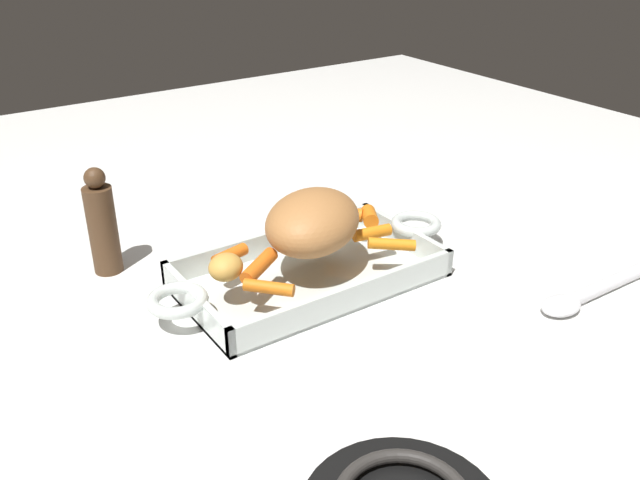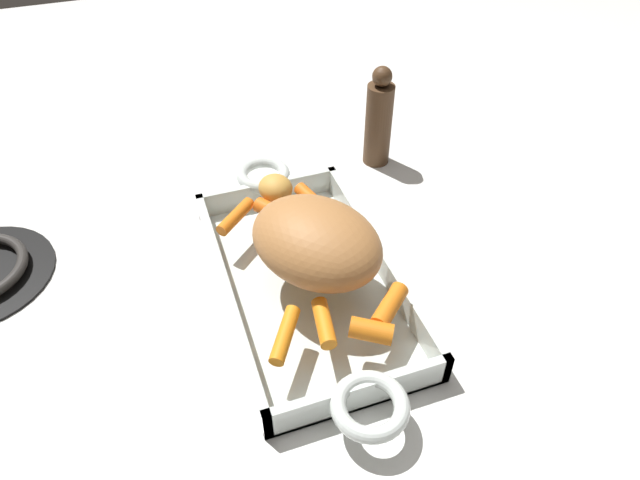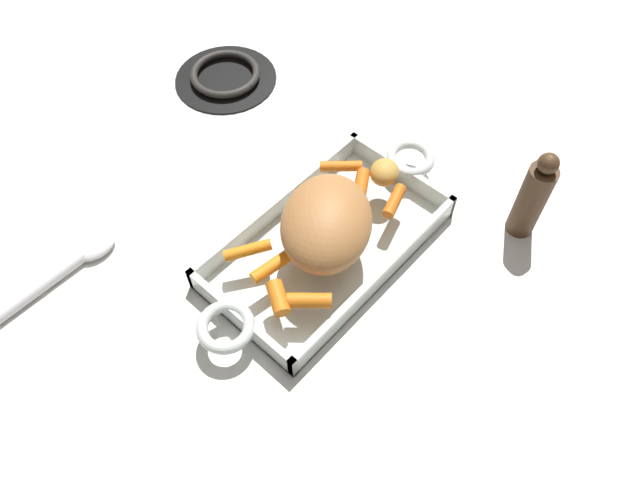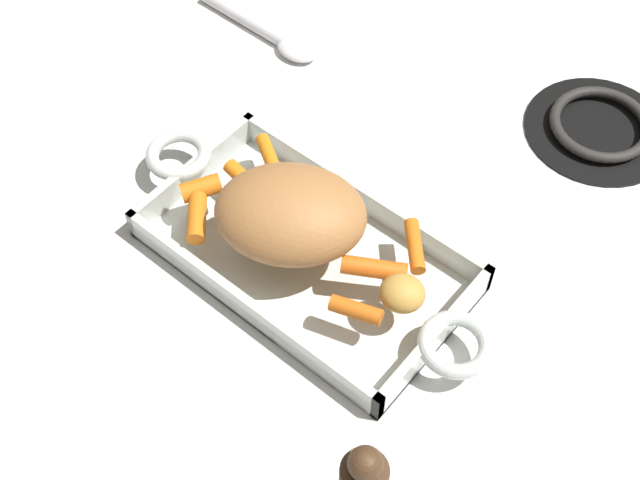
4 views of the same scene
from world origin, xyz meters
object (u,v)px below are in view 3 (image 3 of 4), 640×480
object	(u,v)px
baby_carrot_northwest	(309,301)
baby_carrot_center_left	(341,166)
roasting_dish	(327,243)
pepper_mill	(533,197)
pork_roast	(326,223)
baby_carrot_southeast	(278,298)
baby_carrot_short	(360,189)
serving_spoon	(65,268)
baby_carrot_long	(394,201)
baby_carrot_center_right	(271,267)
potato_corner	(385,173)
baby_carrot_northeast	(248,250)
stove_burner_rear	(226,76)

from	to	relation	value
baby_carrot_northwest	baby_carrot_center_left	world-z (taller)	baby_carrot_northwest
roasting_dish	pepper_mill	bearing A→B (deg)	139.76
pork_roast	baby_carrot_southeast	xyz separation A→B (m)	(0.12, 0.02, -0.03)
baby_carrot_center_left	baby_carrot_short	bearing A→B (deg)	73.45
serving_spoon	baby_carrot_center_left	bearing A→B (deg)	-25.84
baby_carrot_long	serving_spoon	bearing A→B (deg)	-37.39
baby_carrot_center_right	baby_carrot_short	xyz separation A→B (m)	(-0.18, 0.00, 0.00)
baby_carrot_northwest	potato_corner	size ratio (longest dim) A/B	1.24
potato_corner	serving_spoon	size ratio (longest dim) A/B	0.23
baby_carrot_long	baby_carrot_southeast	xyz separation A→B (m)	(0.23, -0.01, 0.00)
baby_carrot_northwest	pepper_mill	distance (m)	0.35
baby_carrot_northwest	baby_carrot_northeast	distance (m)	0.12
roasting_dish	baby_carrot_short	world-z (taller)	baby_carrot_short
baby_carrot_short	baby_carrot_northeast	bearing A→B (deg)	-13.85
baby_carrot_southeast	baby_carrot_short	bearing A→B (deg)	-169.64
baby_carrot_northwest	baby_carrot_northeast	bearing A→B (deg)	-90.86
serving_spoon	baby_carrot_northwest	bearing A→B (deg)	-59.61
pork_roast	serving_spoon	distance (m)	0.38
baby_carrot_southeast	baby_carrot_center_left	bearing A→B (deg)	-158.40
baby_carrot_center_right	stove_burner_rear	bearing A→B (deg)	-124.32
baby_carrot_long	stove_burner_rear	bearing A→B (deg)	-97.14
baby_carrot_long	serving_spoon	world-z (taller)	baby_carrot_long
pork_roast	baby_carrot_short	bearing A→B (deg)	-168.83
potato_corner	pepper_mill	xyz separation A→B (m)	(-0.10, 0.19, 0.01)
potato_corner	stove_burner_rear	distance (m)	0.39
baby_carrot_center_left	baby_carrot_northeast	xyz separation A→B (m)	(0.20, 0.01, 0.00)
baby_carrot_center_left	stove_burner_rear	distance (m)	0.33
baby_carrot_southeast	baby_carrot_northwest	bearing A→B (deg)	127.86
baby_carrot_northwest	baby_carrot_short	distance (m)	0.20
baby_carrot_southeast	baby_carrot_center_left	xyz separation A→B (m)	(-0.23, -0.09, -0.00)
pork_roast	baby_carrot_southeast	distance (m)	0.12
baby_carrot_center_left	baby_carrot_short	world-z (taller)	baby_carrot_short
baby_carrot_northeast	stove_burner_rear	world-z (taller)	baby_carrot_northeast
baby_carrot_southeast	pepper_mill	world-z (taller)	pepper_mill
baby_carrot_northwest	baby_carrot_short	bearing A→B (deg)	-159.34
baby_carrot_northwest	baby_carrot_center_right	bearing A→B (deg)	-92.32
baby_carrot_long	roasting_dish	bearing A→B (deg)	-22.10
baby_carrot_center_left	pepper_mill	xyz separation A→B (m)	(-0.12, 0.25, 0.02)
baby_carrot_short	baby_carrot_southeast	bearing A→B (deg)	10.36
potato_corner	pepper_mill	size ratio (longest dim) A/B	0.30
baby_carrot_center_right	roasting_dish	bearing A→B (deg)	172.79
baby_carrot_short	serving_spoon	xyz separation A→B (m)	(0.36, -0.24, -0.05)
baby_carrot_long	baby_carrot_short	size ratio (longest dim) A/B	0.79
baby_carrot_center_left	potato_corner	bearing A→B (deg)	114.12
pork_roast	baby_carrot_long	distance (m)	0.12
potato_corner	roasting_dish	bearing A→B (deg)	-0.53
pork_roast	serving_spoon	bearing A→B (deg)	-44.08
baby_carrot_long	baby_carrot_northwest	xyz separation A→B (m)	(0.20, 0.02, 0.00)
serving_spoon	pork_roast	bearing A→B (deg)	-43.41
baby_carrot_long	pork_roast	bearing A→B (deg)	-15.62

